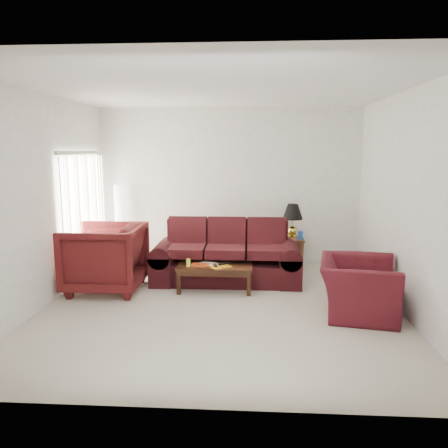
% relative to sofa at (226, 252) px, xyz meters
% --- Properties ---
extents(floor, '(5.00, 5.00, 0.00)m').
position_rel_sofa_xyz_m(floor, '(-0.01, -1.22, -0.50)').
color(floor, beige).
rests_on(floor, ground).
extents(blinds, '(0.10, 2.00, 2.16)m').
position_rel_sofa_xyz_m(blinds, '(-2.43, 0.08, 0.58)').
color(blinds, silver).
rests_on(blinds, ground).
extents(sofa, '(2.50, 1.16, 1.01)m').
position_rel_sofa_xyz_m(sofa, '(0.00, 0.00, 0.00)').
color(sofa, black).
rests_on(sofa, ground).
extents(throw_pillow, '(0.40, 0.23, 0.40)m').
position_rel_sofa_xyz_m(throw_pillow, '(-0.75, 0.91, 0.24)').
color(throw_pillow, black).
rests_on(throw_pillow, sofa).
extents(end_table, '(0.56, 0.56, 0.59)m').
position_rel_sofa_xyz_m(end_table, '(1.12, 0.88, -0.21)').
color(end_table, '#4D331A').
rests_on(end_table, ground).
extents(table_lamp, '(0.48, 0.48, 0.63)m').
position_rel_sofa_xyz_m(table_lamp, '(1.18, 0.92, 0.40)').
color(table_lamp, gold).
rests_on(table_lamp, end_table).
extents(clock, '(0.14, 0.08, 0.13)m').
position_rel_sofa_xyz_m(clock, '(0.96, 0.69, 0.15)').
color(clock, silver).
rests_on(clock, end_table).
extents(blue_canister, '(0.11, 0.11, 0.15)m').
position_rel_sofa_xyz_m(blue_canister, '(1.32, 0.77, 0.16)').
color(blue_canister, '#16448F').
rests_on(blue_canister, end_table).
extents(picture_frame, '(0.14, 0.17, 0.06)m').
position_rel_sofa_xyz_m(picture_frame, '(1.00, 1.08, 0.17)').
color(picture_frame, white).
rests_on(picture_frame, end_table).
extents(floor_lamp, '(0.30, 0.30, 1.57)m').
position_rel_sofa_xyz_m(floor_lamp, '(-2.08, 0.98, 0.28)').
color(floor_lamp, silver).
rests_on(floor_lamp, ground).
extents(armchair_left, '(1.18, 1.14, 1.06)m').
position_rel_sofa_xyz_m(armchair_left, '(-1.88, -0.60, 0.03)').
color(armchair_left, '#450F11').
rests_on(armchair_left, ground).
extents(armchair_right, '(1.20, 1.31, 0.75)m').
position_rel_sofa_xyz_m(armchair_right, '(1.86, -1.38, -0.13)').
color(armchair_right, '#430F16').
rests_on(armchair_right, ground).
extents(coffee_table, '(1.28, 0.84, 0.41)m').
position_rel_sofa_xyz_m(coffee_table, '(-0.15, -0.49, -0.30)').
color(coffee_table, black).
rests_on(coffee_table, ground).
extents(magazine_red, '(0.30, 0.24, 0.02)m').
position_rel_sofa_xyz_m(magazine_red, '(-0.38, -0.54, -0.08)').
color(magazine_red, '#AE3711').
rests_on(magazine_red, coffee_table).
extents(magazine_white, '(0.33, 0.31, 0.02)m').
position_rel_sofa_xyz_m(magazine_white, '(-0.27, -0.43, -0.08)').
color(magazine_white, silver).
rests_on(magazine_white, coffee_table).
extents(magazine_orange, '(0.37, 0.36, 0.02)m').
position_rel_sofa_xyz_m(magazine_orange, '(-0.05, -0.62, -0.08)').
color(magazine_orange, orange).
rests_on(magazine_orange, coffee_table).
extents(remote_a, '(0.08, 0.16, 0.02)m').
position_rel_sofa_xyz_m(remote_a, '(-0.13, -0.61, -0.06)').
color(remote_a, black).
rests_on(remote_a, coffee_table).
extents(remote_b, '(0.15, 0.16, 0.02)m').
position_rel_sofa_xyz_m(remote_b, '(-0.01, -0.51, -0.06)').
color(remote_b, black).
rests_on(remote_b, coffee_table).
extents(yellow_glass, '(0.09, 0.09, 0.12)m').
position_rel_sofa_xyz_m(yellow_glass, '(-0.56, -0.59, -0.03)').
color(yellow_glass, '#E7F636').
rests_on(yellow_glass, coffee_table).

